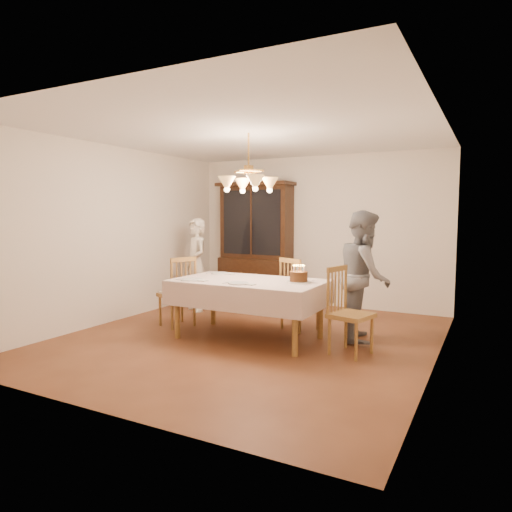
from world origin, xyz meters
The scene contains 14 objects.
ground centered at (0.00, 0.00, 0.00)m, with size 5.00×5.00×0.00m, color brown.
room_shell centered at (0.00, 0.00, 1.58)m, with size 5.00×5.00×5.00m.
dining_table centered at (0.00, 0.00, 0.68)m, with size 1.90×1.10×0.76m.
china_hutch centered at (-1.08, 2.25, 1.04)m, with size 1.38×0.54×2.16m.
chair_far_side centered at (0.40, 0.73, 0.44)m, with size 0.57×0.56×1.00m.
chair_left_end centered at (-1.21, 0.10, 0.45)m, with size 0.55×0.57×1.00m.
chair_right_end centered at (1.34, -0.05, 0.44)m, with size 0.51×0.53×1.00m.
elderly_woman centered at (-1.58, 1.08, 0.76)m, with size 0.56×0.37×1.53m, color #EEE1C9.
adult_in_grey centered at (1.32, 0.63, 0.82)m, with size 0.80×0.62×1.64m, color slate.
birthday_cake centered at (0.64, 0.11, 0.82)m, with size 0.30×0.30×0.22m.
place_setting_near_left centered at (-0.63, -0.35, 0.77)m, with size 0.42×0.27×0.02m.
place_setting_near_right centered at (0.06, -0.34, 0.77)m, with size 0.40×0.25×0.02m.
place_setting_far_left centered at (-0.64, 0.35, 0.77)m, with size 0.39×0.24×0.02m.
chandelier centered at (0.00, 0.00, 1.98)m, with size 0.62×0.62×0.73m.
Camera 1 is at (2.76, -5.06, 1.60)m, focal length 32.00 mm.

